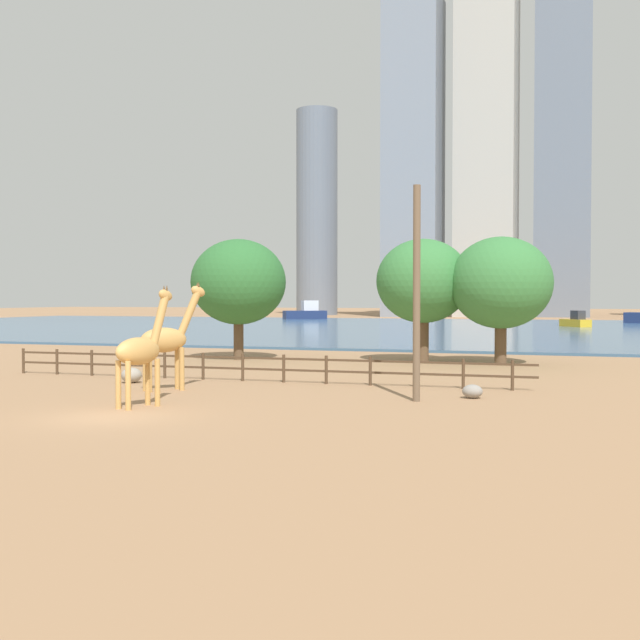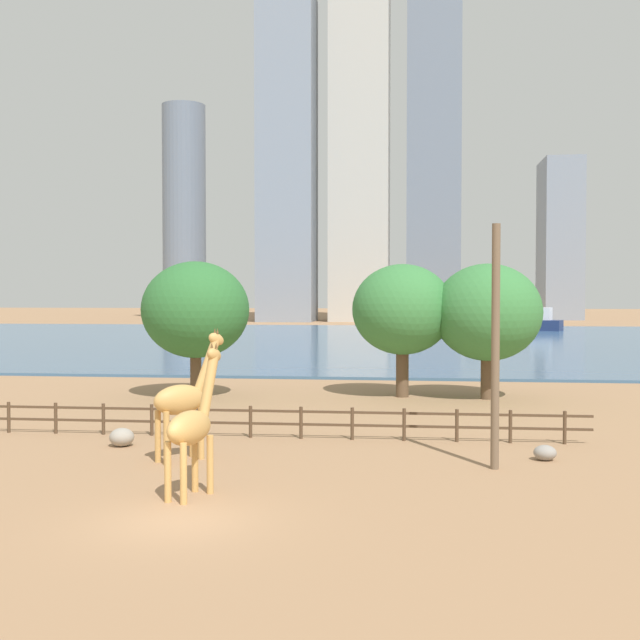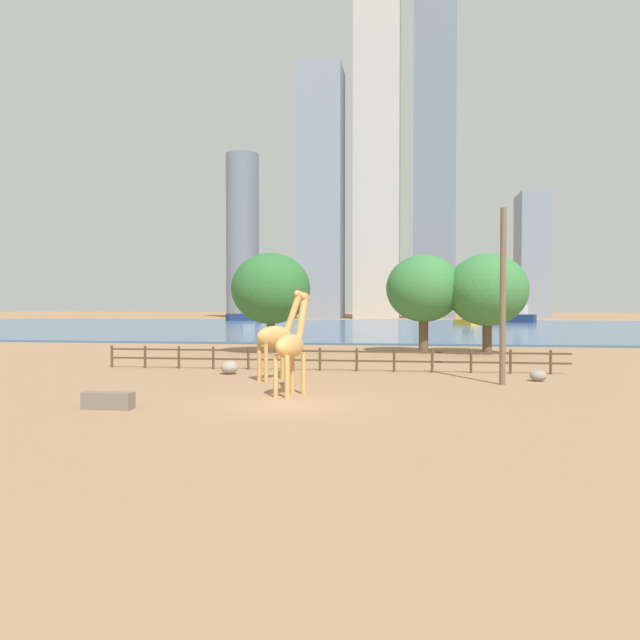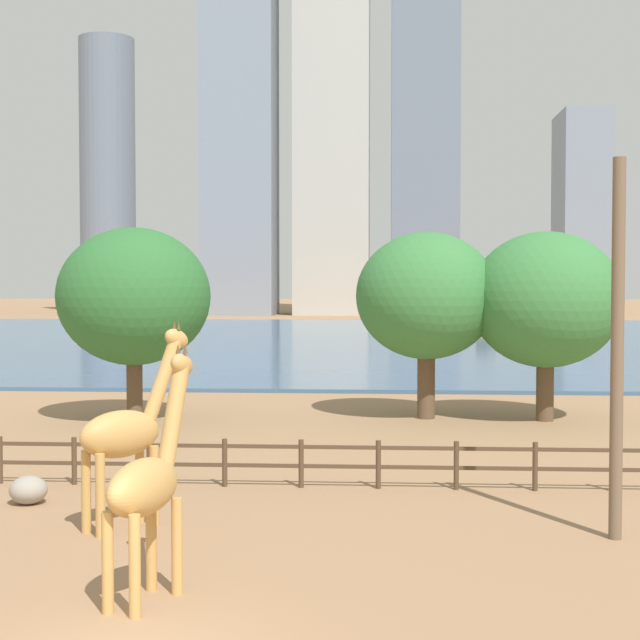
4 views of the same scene
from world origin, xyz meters
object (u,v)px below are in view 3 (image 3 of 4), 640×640
boulder_by_pole (538,376)px  boat_tug (515,316)px  giraffe_tall (291,346)px  giraffe_companion (277,336)px  boulder_near_fence (229,367)px  tree_left_large (271,289)px  boat_ferry (466,321)px  tree_center_broad (424,289)px  tree_right_tall (487,290)px  utility_pole (503,296)px  boat_sailboat (245,315)px  feeding_trough (108,401)px

boulder_by_pole → boat_tug: size_ratio=0.09×
giraffe_tall → giraffe_companion: size_ratio=0.95×
boulder_near_fence → boulder_by_pole: 15.80m
tree_left_large → giraffe_tall: bearing=-75.0°
tree_left_large → boat_ferry: (19.96, 62.00, -4.03)m
tree_left_large → tree_center_broad: (11.59, 1.53, 0.00)m
boulder_near_fence → tree_right_tall: size_ratio=0.13×
tree_center_broad → tree_left_large: bearing=-172.5°
giraffe_tall → boat_ferry: 84.73m
boat_ferry → giraffe_tall: bearing=136.5°
giraffe_tall → utility_pole: 10.45m
tree_center_broad → boat_sailboat: size_ratio=0.99×
boulder_near_fence → boat_ferry: (18.95, 76.41, 0.56)m
tree_right_tall → utility_pole: bearing=-94.5°
giraffe_tall → boulder_near_fence: 8.74m
tree_center_broad → tree_right_tall: tree_center_broad is taller
tree_center_broad → boat_tug: tree_center_broad is taller
tree_center_broad → boat_tug: bearing=76.2°
giraffe_companion → boat_tug: (26.83, 96.56, -0.79)m
giraffe_tall → boulder_by_pole: (11.01, 6.30, -1.78)m
boulder_near_fence → tree_right_tall: 22.24m
feeding_trough → boat_ferry: boat_ferry is taller
boat_ferry → boulder_near_fence: bearing=132.2°
giraffe_companion → boat_ferry: giraffe_companion is taller
tree_right_tall → boat_tug: (14.65, 78.84, -3.43)m
giraffe_companion → tree_left_large: bearing=55.1°
boulder_by_pole → boat_sailboat: bearing=112.6°
feeding_trough → tree_center_broad: tree_center_broad is taller
giraffe_tall → boat_tug: 104.57m
giraffe_tall → tree_right_tall: bearing=-5.8°
tree_center_broad → tree_right_tall: bearing=-4.8°
giraffe_tall → boat_ferry: (14.18, 83.53, -1.13)m
utility_pole → tree_center_broad: size_ratio=1.09×
tree_right_tall → boat_tug: tree_right_tall is taller
tree_right_tall → boat_ferry: size_ratio=1.53×
tree_left_large → boat_sailboat: size_ratio=1.01×
boulder_by_pole → boat_ferry: (3.17, 77.22, 0.64)m
giraffe_companion → feeding_trough: giraffe_companion is taller
feeding_trough → tree_left_large: (0.07, 25.83, 4.64)m
tree_center_broad → boat_ferry: bearing=82.1°
boat_sailboat → feeding_trough: bearing=67.7°
giraffe_companion → tree_center_broad: 19.80m
boulder_near_fence → tree_center_broad: tree_center_broad is taller
tree_center_broad → boat_sailboat: 93.26m
giraffe_tall → boulder_near_fence: giraffe_tall is taller
boulder_by_pole → tree_center_broad: 18.15m
boat_sailboat → tree_left_large: bearing=71.4°
giraffe_companion → boulder_near_fence: (-3.09, 2.18, -1.82)m
giraffe_companion → boat_sailboat: giraffe_companion is taller
boulder_by_pole → boat_tug: 96.25m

